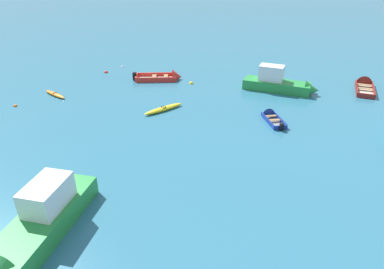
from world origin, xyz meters
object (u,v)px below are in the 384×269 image
at_px(mooring_buoy_trailing, 15,106).
at_px(mooring_buoy_outer_edge, 191,84).
at_px(mooring_buoy_near_foreground, 106,73).
at_px(rowboat_maroon_cluster_inner, 364,85).
at_px(kayak_orange_near_right, 55,94).
at_px(motor_launch_green_far_back, 36,226).
at_px(mooring_buoy_between_boats_right, 122,67).
at_px(rowboat_red_midfield_right, 168,77).
at_px(kayak_yellow_foreground_center, 163,109).
at_px(rowboat_deep_blue_back_row_right, 270,116).
at_px(motor_launch_green_outer_left, 281,83).

bearing_deg(mooring_buoy_trailing, mooring_buoy_outer_edge, 32.66).
bearing_deg(mooring_buoy_near_foreground, rowboat_maroon_cluster_inner, 1.81).
relative_size(kayak_orange_near_right, motor_launch_green_far_back, 0.39).
xyz_separation_m(rowboat_maroon_cluster_inner, motor_launch_green_far_back, (-18.24, -23.35, 0.52)).
bearing_deg(mooring_buoy_between_boats_right, mooring_buoy_outer_edge, -24.26).
distance_m(rowboat_red_midfield_right, mooring_buoy_between_boats_right, 6.71).
distance_m(kayak_yellow_foreground_center, rowboat_maroon_cluster_inner, 19.00).
height_order(rowboat_maroon_cluster_inner, mooring_buoy_between_boats_right, rowboat_maroon_cluster_inner).
relative_size(mooring_buoy_outer_edge, mooring_buoy_between_boats_right, 1.45).
bearing_deg(rowboat_deep_blue_back_row_right, mooring_buoy_between_boats_right, 147.08).
xyz_separation_m(motor_launch_green_far_back, mooring_buoy_near_foreground, (-6.99, 22.56, -0.71)).
bearing_deg(kayak_orange_near_right, mooring_buoy_outer_edge, 26.33).
distance_m(kayak_orange_near_right, mooring_buoy_trailing, 3.37).
xyz_separation_m(rowboat_red_midfield_right, mooring_buoy_outer_edge, (2.51, -0.72, -0.22)).
distance_m(motor_launch_green_far_back, mooring_buoy_outer_edge, 21.11).
distance_m(rowboat_red_midfield_right, mooring_buoy_outer_edge, 2.62).
bearing_deg(mooring_buoy_between_boats_right, rowboat_deep_blue_back_row_right, -32.92).
bearing_deg(motor_launch_green_outer_left, kayak_yellow_foreground_center, -145.13).
relative_size(motor_launch_green_outer_left, rowboat_deep_blue_back_row_right, 2.18).
xyz_separation_m(kayak_orange_near_right, motor_launch_green_far_back, (8.58, -15.54, 0.57)).
bearing_deg(motor_launch_green_far_back, rowboat_red_midfield_right, 90.35).
distance_m(kayak_orange_near_right, mooring_buoy_near_foreground, 7.19).
xyz_separation_m(kayak_orange_near_right, mooring_buoy_near_foreground, (1.59, 7.01, -0.13)).
distance_m(motor_launch_green_outer_left, kayak_orange_near_right, 19.87).
xyz_separation_m(rowboat_maroon_cluster_inner, mooring_buoy_between_boats_right, (-24.32, 1.42, -0.19)).
distance_m(rowboat_maroon_cluster_inner, rowboat_red_midfield_right, 18.45).
height_order(kayak_orange_near_right, mooring_buoy_between_boats_right, kayak_orange_near_right).
relative_size(motor_launch_green_outer_left, motor_launch_green_far_back, 0.95).
distance_m(rowboat_deep_blue_back_row_right, mooring_buoy_outer_edge, 9.78).
bearing_deg(motor_launch_green_far_back, mooring_buoy_between_boats_right, 103.79).
bearing_deg(mooring_buoy_outer_edge, mooring_buoy_between_boats_right, 155.74).
distance_m(rowboat_deep_blue_back_row_right, mooring_buoy_trailing, 20.27).
bearing_deg(rowboat_deep_blue_back_row_right, rowboat_red_midfield_right, 144.06).
bearing_deg(rowboat_maroon_cluster_inner, rowboat_red_midfield_right, -174.82).
bearing_deg(mooring_buoy_trailing, rowboat_red_midfield_right, 40.92).
distance_m(kayak_yellow_foreground_center, rowboat_red_midfield_right, 7.56).
height_order(mooring_buoy_between_boats_right, mooring_buoy_near_foreground, mooring_buoy_near_foreground).
distance_m(kayak_yellow_foreground_center, mooring_buoy_near_foreground, 11.85).
distance_m(motor_launch_green_far_back, mooring_buoy_trailing, 16.49).
bearing_deg(motor_launch_green_outer_left, mooring_buoy_between_boats_right, 166.12).
bearing_deg(mooring_buoy_outer_edge, kayak_yellow_foreground_center, -97.23).
bearing_deg(motor_launch_green_outer_left, mooring_buoy_outer_edge, 177.82).
bearing_deg(mooring_buoy_outer_edge, kayak_orange_near_right, -153.67).
xyz_separation_m(motor_launch_green_outer_left, mooring_buoy_trailing, (-21.06, -7.90, -0.72)).
bearing_deg(mooring_buoy_near_foreground, mooring_buoy_outer_edge, -9.67).
height_order(kayak_yellow_foreground_center, mooring_buoy_trailing, kayak_yellow_foreground_center).
bearing_deg(mooring_buoy_outer_edge, motor_launch_green_outer_left, -2.18).
distance_m(motor_launch_green_far_back, rowboat_red_midfield_right, 21.69).
height_order(rowboat_deep_blue_back_row_right, mooring_buoy_between_boats_right, rowboat_deep_blue_back_row_right).
bearing_deg(kayak_yellow_foreground_center, rowboat_red_midfield_right, 102.72).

